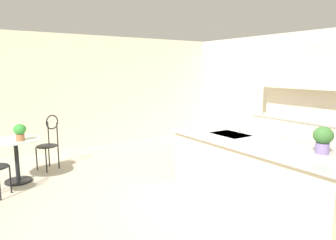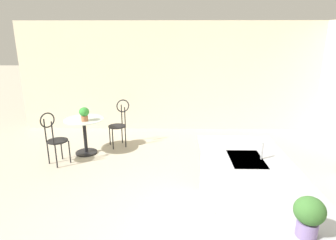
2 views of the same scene
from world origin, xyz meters
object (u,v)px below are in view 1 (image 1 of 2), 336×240
at_px(chair_by_island, 49,140).
at_px(potted_plant_on_table, 20,131).
at_px(bistro_table, 17,156).
at_px(potted_plant_counter_far, 323,138).

distance_m(chair_by_island, potted_plant_on_table, 0.87).
height_order(bistro_table, potted_plant_on_table, potted_plant_on_table).
relative_size(chair_by_island, potted_plant_counter_far, 3.24).
distance_m(chair_by_island, potted_plant_counter_far, 4.70).
bearing_deg(bistro_table, chair_by_island, 124.62).
bearing_deg(chair_by_island, potted_plant_on_table, -45.47).
xyz_separation_m(bistro_table, potted_plant_on_table, (0.13, 0.06, 0.45)).
relative_size(bistro_table, potted_plant_on_table, 2.89).
bearing_deg(potted_plant_counter_far, chair_by_island, -152.23).
xyz_separation_m(bistro_table, potted_plant_counter_far, (3.69, 2.81, 0.66)).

